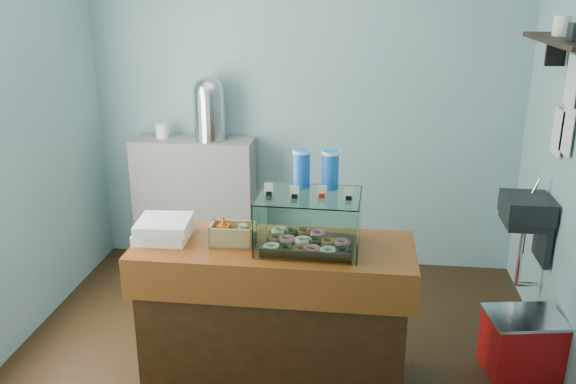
# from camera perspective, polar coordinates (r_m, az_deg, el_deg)

# --- Properties ---
(ground) EXTENTS (3.50, 3.50, 0.00)m
(ground) POSITION_cam_1_polar(r_m,az_deg,el_deg) (4.13, -0.74, -15.01)
(ground) COLOR black
(ground) RESTS_ON ground
(room_shell) EXTENTS (3.54, 3.04, 2.82)m
(room_shell) POSITION_cam_1_polar(r_m,az_deg,el_deg) (3.48, -0.42, 8.99)
(room_shell) COLOR #749FA9
(room_shell) RESTS_ON ground
(counter) EXTENTS (1.60, 0.60, 0.90)m
(counter) POSITION_cam_1_polar(r_m,az_deg,el_deg) (3.67, -1.31, -11.28)
(counter) COLOR #401F0C
(counter) RESTS_ON ground
(back_shelf) EXTENTS (1.00, 0.32, 1.10)m
(back_shelf) POSITION_cam_1_polar(r_m,az_deg,el_deg) (5.21, -8.64, -0.98)
(back_shelf) COLOR gray
(back_shelf) RESTS_ON ground
(display_case) EXTENTS (0.58, 0.43, 0.53)m
(display_case) POSITION_cam_1_polar(r_m,az_deg,el_deg) (3.41, 2.00, -2.46)
(display_case) COLOR #321C0F
(display_case) RESTS_ON counter
(condiment_crate) EXTENTS (0.25, 0.16, 0.17)m
(condiment_crate) POSITION_cam_1_polar(r_m,az_deg,el_deg) (3.47, -5.30, -3.95)
(condiment_crate) COLOR tan
(condiment_crate) RESTS_ON counter
(pastry_boxes) EXTENTS (0.32, 0.32, 0.12)m
(pastry_boxes) POSITION_cam_1_polar(r_m,az_deg,el_deg) (3.61, -11.54, -3.40)
(pastry_boxes) COLOR white
(pastry_boxes) RESTS_ON counter
(coffee_urn) EXTENTS (0.28, 0.28, 0.52)m
(coffee_urn) POSITION_cam_1_polar(r_m,az_deg,el_deg) (4.96, -7.38, 7.93)
(coffee_urn) COLOR silver
(coffee_urn) RESTS_ON back_shelf
(red_cooler) EXTENTS (0.50, 0.41, 0.39)m
(red_cooler) POSITION_cam_1_polar(r_m,az_deg,el_deg) (4.14, 21.04, -13.08)
(red_cooler) COLOR red
(red_cooler) RESTS_ON ground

